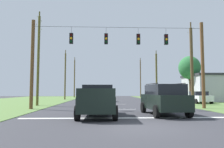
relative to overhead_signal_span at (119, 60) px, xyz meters
name	(u,v)px	position (x,y,z in m)	size (l,w,h in m)	color
ground_plane	(140,127)	(0.13, -9.66, -4.35)	(120.00, 120.00, 0.00)	#333338
stop_bar_stripe	(130,118)	(0.13, -6.41, -4.35)	(12.82, 0.45, 0.01)	white
lane_dash_0	(121,109)	(0.13, -0.41, -4.35)	(0.15, 2.50, 0.01)	white
lane_dash_1	(116,104)	(0.13, 6.90, -4.35)	(0.15, 2.50, 0.01)	white
lane_dash_2	(113,101)	(0.13, 14.60, -4.35)	(0.15, 2.50, 0.01)	white
overhead_signal_span	(119,60)	(0.00, 0.00, 0.00)	(15.51, 0.31, 7.85)	brown
pickup_truck	(97,101)	(-1.81, -5.53, -3.39)	(2.31, 5.41, 1.95)	black
suv_black	(164,99)	(2.54, -4.95, -3.29)	(2.41, 4.89, 2.05)	black
distant_car_crossing_white	(199,97)	(10.72, 8.03, -3.57)	(2.05, 4.31, 1.52)	silver
distant_car_oncoming	(99,96)	(-2.01, 13.55, -3.57)	(4.37, 2.16, 1.52)	navy
distant_car_far_parked	(99,97)	(-1.84, 7.61, -3.57)	(2.15, 4.37, 1.52)	black
utility_pole_mid_right	(192,65)	(8.47, 4.52, 0.11)	(0.33, 1.80, 9.34)	brown
utility_pole_far_right	(156,76)	(8.58, 20.79, 0.03)	(0.34, 1.74, 9.16)	brown
utility_pole_near_left	(140,77)	(8.22, 35.70, 0.73)	(0.26, 1.76, 10.04)	brown
utility_pole_far_left	(38,57)	(-8.40, 4.38, 0.84)	(0.26, 1.95, 10.24)	brown
utility_pole_distant_right	(65,74)	(-8.33, 21.14, 0.26)	(0.27, 1.96, 9.18)	brown
utility_pole_distant_left	(74,77)	(-8.41, 35.17, 0.65)	(0.27, 1.94, 10.01)	brown
tree_roadside_right	(189,68)	(11.72, 13.09, 0.73)	(3.25, 3.25, 6.86)	brown
roadside_store	(223,88)	(17.02, 13.48, -2.31)	(10.62, 8.20, 5.50)	#B2B2B7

